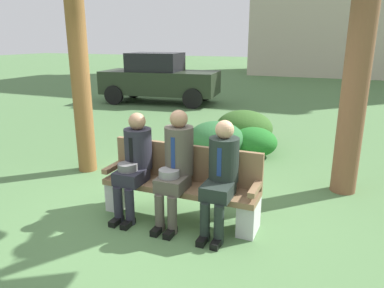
{
  "coord_description": "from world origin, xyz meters",
  "views": [
    {
      "loc": [
        1.9,
        -3.71,
        2.14
      ],
      "look_at": [
        0.22,
        0.38,
        0.85
      ],
      "focal_mm": 33.9,
      "sensor_mm": 36.0,
      "label": 1
    }
  ],
  "objects_px": {
    "seated_man_middle": "(176,162)",
    "shrub_near_bench": "(216,139)",
    "shrub_far_lawn": "(254,142)",
    "parked_car_near": "(159,78)",
    "shrub_mid_lawn": "(244,128)",
    "park_bench": "(181,185)",
    "seated_man_right": "(221,172)",
    "seated_man_left": "(134,160)"
  },
  "relations": [
    {
      "from": "shrub_near_bench",
      "to": "shrub_mid_lawn",
      "type": "height_order",
      "value": "shrub_mid_lawn"
    },
    {
      "from": "park_bench",
      "to": "shrub_mid_lawn",
      "type": "bearing_deg",
      "value": 91.47
    },
    {
      "from": "shrub_near_bench",
      "to": "shrub_far_lawn",
      "type": "bearing_deg",
      "value": 24.89
    },
    {
      "from": "seated_man_right",
      "to": "shrub_near_bench",
      "type": "relative_size",
      "value": 1.21
    },
    {
      "from": "seated_man_middle",
      "to": "seated_man_right",
      "type": "relative_size",
      "value": 1.06
    },
    {
      "from": "shrub_near_bench",
      "to": "shrub_far_lawn",
      "type": "relative_size",
      "value": 1.22
    },
    {
      "from": "park_bench",
      "to": "shrub_near_bench",
      "type": "xyz_separation_m",
      "value": [
        -0.38,
        2.45,
        -0.09
      ]
    },
    {
      "from": "park_bench",
      "to": "parked_car_near",
      "type": "bearing_deg",
      "value": 119.11
    },
    {
      "from": "shrub_mid_lawn",
      "to": "parked_car_near",
      "type": "distance_m",
      "value": 5.65
    },
    {
      "from": "seated_man_middle",
      "to": "shrub_near_bench",
      "type": "relative_size",
      "value": 1.28
    },
    {
      "from": "seated_man_middle",
      "to": "shrub_near_bench",
      "type": "height_order",
      "value": "seated_man_middle"
    },
    {
      "from": "seated_man_right",
      "to": "shrub_far_lawn",
      "type": "xyz_separation_m",
      "value": [
        -0.27,
        2.87,
        -0.45
      ]
    },
    {
      "from": "seated_man_left",
      "to": "shrub_near_bench",
      "type": "relative_size",
      "value": 1.21
    },
    {
      "from": "seated_man_right",
      "to": "parked_car_near",
      "type": "height_order",
      "value": "parked_car_near"
    },
    {
      "from": "shrub_near_bench",
      "to": "shrub_mid_lawn",
      "type": "distance_m",
      "value": 0.97
    },
    {
      "from": "seated_man_middle",
      "to": "shrub_mid_lawn",
      "type": "xyz_separation_m",
      "value": [
        -0.08,
        3.5,
        -0.39
      ]
    },
    {
      "from": "seated_man_left",
      "to": "seated_man_middle",
      "type": "bearing_deg",
      "value": 0.77
    },
    {
      "from": "park_bench",
      "to": "shrub_far_lawn",
      "type": "distance_m",
      "value": 2.77
    },
    {
      "from": "park_bench",
      "to": "shrub_far_lawn",
      "type": "xyz_separation_m",
      "value": [
        0.27,
        2.75,
        -0.15
      ]
    },
    {
      "from": "seated_man_middle",
      "to": "seated_man_right",
      "type": "xyz_separation_m",
      "value": [
        0.55,
        -0.0,
        -0.03
      ]
    },
    {
      "from": "park_bench",
      "to": "shrub_mid_lawn",
      "type": "height_order",
      "value": "park_bench"
    },
    {
      "from": "seated_man_right",
      "to": "shrub_near_bench",
      "type": "distance_m",
      "value": 2.76
    },
    {
      "from": "seated_man_left",
      "to": "parked_car_near",
      "type": "xyz_separation_m",
      "value": [
        -3.52,
        7.47,
        0.12
      ]
    },
    {
      "from": "shrub_far_lawn",
      "to": "parked_car_near",
      "type": "bearing_deg",
      "value": 133.52
    },
    {
      "from": "seated_man_left",
      "to": "shrub_mid_lawn",
      "type": "relative_size",
      "value": 1.09
    },
    {
      "from": "seated_man_middle",
      "to": "shrub_far_lawn",
      "type": "distance_m",
      "value": 2.93
    },
    {
      "from": "parked_car_near",
      "to": "shrub_near_bench",
      "type": "bearing_deg",
      "value": -52.83
    },
    {
      "from": "shrub_far_lawn",
      "to": "parked_car_near",
      "type": "distance_m",
      "value": 6.35
    },
    {
      "from": "seated_man_left",
      "to": "parked_car_near",
      "type": "relative_size",
      "value": 0.32
    },
    {
      "from": "seated_man_right",
      "to": "parked_car_near",
      "type": "xyz_separation_m",
      "value": [
        -4.63,
        7.46,
        0.12
      ]
    },
    {
      "from": "seated_man_left",
      "to": "shrub_mid_lawn",
      "type": "height_order",
      "value": "seated_man_left"
    },
    {
      "from": "park_bench",
      "to": "shrub_near_bench",
      "type": "relative_size",
      "value": 1.81
    },
    {
      "from": "seated_man_left",
      "to": "shrub_mid_lawn",
      "type": "distance_m",
      "value": 3.55
    },
    {
      "from": "seated_man_left",
      "to": "parked_car_near",
      "type": "bearing_deg",
      "value": 115.22
    },
    {
      "from": "shrub_far_lawn",
      "to": "parked_car_near",
      "type": "xyz_separation_m",
      "value": [
        -4.36,
        4.59,
        0.57
      ]
    },
    {
      "from": "seated_man_right",
      "to": "shrub_mid_lawn",
      "type": "xyz_separation_m",
      "value": [
        -0.63,
        3.5,
        -0.35
      ]
    },
    {
      "from": "seated_man_right",
      "to": "parked_car_near",
      "type": "relative_size",
      "value": 0.32
    },
    {
      "from": "park_bench",
      "to": "seated_man_middle",
      "type": "height_order",
      "value": "seated_man_middle"
    },
    {
      "from": "shrub_near_bench",
      "to": "shrub_far_lawn",
      "type": "height_order",
      "value": "shrub_near_bench"
    },
    {
      "from": "park_bench",
      "to": "seated_man_middle",
      "type": "distance_m",
      "value": 0.35
    },
    {
      "from": "seated_man_middle",
      "to": "seated_man_right",
      "type": "height_order",
      "value": "seated_man_middle"
    },
    {
      "from": "seated_man_left",
      "to": "park_bench",
      "type": "bearing_deg",
      "value": 13.26
    }
  ]
}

